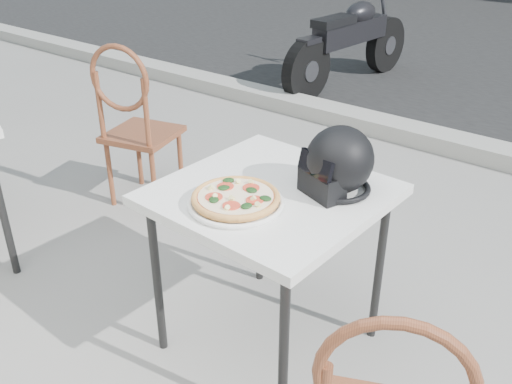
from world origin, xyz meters
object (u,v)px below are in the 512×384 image
Objects in this scene: pizza at (236,197)px; cafe_chair_side at (134,118)px; cafe_table_main at (271,205)px; motorcycle at (350,43)px; helmet at (338,164)px; plate at (236,203)px.

cafe_chair_side is (-1.30, 0.66, -0.20)m from pizza.
cafe_table_main is 0.20m from pizza.
motorcycle is at bearing 113.24° from pizza.
helmet is 1.58m from cafe_chair_side.
helmet is (0.22, 0.31, 0.10)m from plate.
plate is 0.02m from pizza.
cafe_table_main is at bearing 81.26° from plate.
helmet is at bearing 152.51° from cafe_chair_side.
pizza is at bearing 71.89° from plate.
pizza is at bearing -98.72° from cafe_table_main.
cafe_chair_side is at bearing -172.92° from helmet.
cafe_chair_side is (-1.52, 0.35, -0.28)m from helmet.
cafe_table_main is 3.70m from motorcycle.
cafe_table_main is 0.80× the size of cafe_chair_side.
pizza is (-0.03, -0.17, 0.10)m from cafe_table_main.
cafe_chair_side is at bearing 153.19° from plate.
motorcycle reaches higher than cafe_table_main.
cafe_chair_side is 0.54× the size of motorcycle.
pizza is 1.47m from cafe_chair_side.
cafe_chair_side is at bearing -80.14° from motorcycle.
motorcycle is (-0.21, 2.87, -0.15)m from cafe_chair_side.
cafe_table_main is 2.51× the size of helmet.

